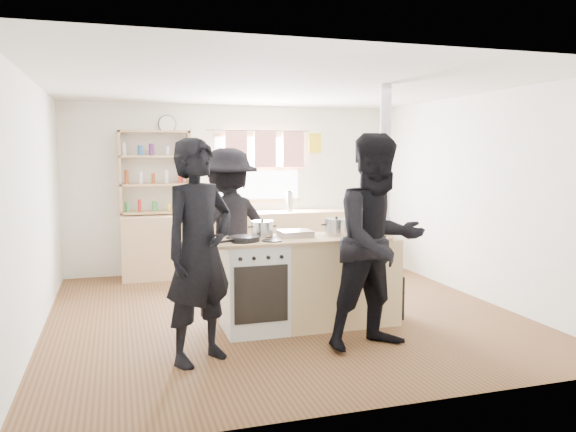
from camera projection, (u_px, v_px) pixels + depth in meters
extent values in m
cube|color=brown|center=(281.00, 313.00, 6.31)|extent=(5.00, 5.00, 0.01)
cube|color=tan|center=(240.00, 243.00, 8.37)|extent=(3.40, 0.55, 0.90)
cube|color=tan|center=(156.00, 212.00, 8.08)|extent=(1.00, 0.28, 0.03)
cube|color=tan|center=(155.00, 184.00, 8.04)|extent=(1.00, 0.28, 0.03)
cube|color=tan|center=(154.00, 156.00, 7.99)|extent=(1.00, 0.28, 0.03)
cube|color=tan|center=(154.00, 132.00, 7.96)|extent=(1.00, 0.28, 0.03)
cube|color=tan|center=(120.00, 173.00, 7.88)|extent=(0.04, 0.28, 1.20)
cube|color=tan|center=(189.00, 173.00, 8.16)|extent=(0.04, 0.28, 1.20)
cylinder|color=silver|center=(290.00, 201.00, 8.53)|extent=(0.10, 0.10, 0.30)
cube|color=silver|center=(254.00, 287.00, 5.61)|extent=(0.60, 0.60, 0.90)
cube|color=#DABC83|center=(337.00, 281.00, 5.87)|extent=(1.20, 0.60, 0.90)
cube|color=tan|center=(297.00, 239.00, 5.69)|extent=(1.84, 0.64, 0.03)
cylinder|color=black|center=(245.00, 239.00, 5.44)|extent=(0.39, 0.39, 0.05)
cylinder|color=#26531C|center=(245.00, 237.00, 5.44)|extent=(0.26, 0.26, 0.02)
cube|color=silver|center=(295.00, 233.00, 5.76)|extent=(0.33, 0.28, 0.06)
cube|color=brown|center=(295.00, 232.00, 5.76)|extent=(0.28, 0.24, 0.02)
cylinder|color=silver|center=(262.00, 229.00, 5.74)|extent=(0.22, 0.22, 0.15)
cylinder|color=silver|center=(262.00, 222.00, 5.73)|extent=(0.23, 0.23, 0.01)
sphere|color=black|center=(262.00, 220.00, 5.73)|extent=(0.03, 0.03, 0.03)
cylinder|color=#B5B5B7|center=(336.00, 227.00, 5.87)|extent=(0.25, 0.25, 0.16)
cylinder|color=#B5B5B7|center=(336.00, 219.00, 5.86)|extent=(0.26, 0.26, 0.01)
sphere|color=black|center=(336.00, 218.00, 5.86)|extent=(0.03, 0.03, 0.03)
cube|color=tan|center=(380.00, 234.00, 5.87)|extent=(0.32, 0.26, 0.02)
cube|color=olive|center=(380.00, 228.00, 5.86)|extent=(0.24, 0.16, 0.10)
cube|color=black|center=(382.00, 296.00, 6.11)|extent=(0.35, 0.35, 0.47)
cylinder|color=#ADADB2|center=(385.00, 181.00, 5.97)|extent=(0.12, 0.12, 2.03)
imported|color=black|center=(199.00, 252.00, 4.74)|extent=(0.83, 0.75, 1.91)
imported|color=black|center=(379.00, 242.00, 5.08)|extent=(1.06, 0.89, 1.96)
imported|color=black|center=(228.00, 229.00, 6.40)|extent=(1.36, 1.10, 1.84)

